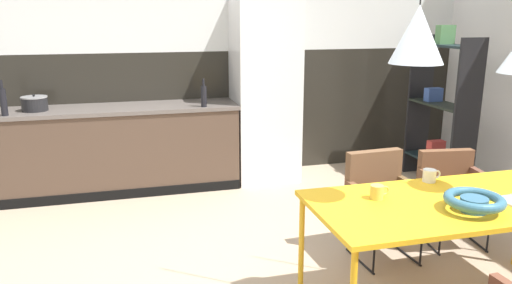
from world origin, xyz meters
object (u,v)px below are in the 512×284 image
fruit_bowl (474,201)px  open_shelf_unit (441,106)px  armchair_corner_seat (381,191)px  bottle_vinegar_dark (204,96)px  armchair_far_side (452,183)px  mug_glass_clear (377,192)px  bottle_spice_small (3,101)px  dining_table (457,206)px  pendant_lamp_over_table_near (418,34)px  refrigerator_column (265,91)px  cooking_pot (35,104)px  mug_white_ceramic (430,176)px

fruit_bowl → open_shelf_unit: size_ratio=0.19×
armchair_corner_seat → bottle_vinegar_dark: (-1.06, 1.81, 0.50)m
armchair_far_side → mug_glass_clear: (-1.09, -0.74, 0.29)m
armchair_corner_seat → bottle_spice_small: size_ratio=2.40×
dining_table → pendant_lamp_over_table_near: (-0.36, 0.01, 1.02)m
armchair_corner_seat → pendant_lamp_over_table_near: bearing=65.8°
armchair_corner_seat → fruit_bowl: fruit_bowl is taller
armchair_far_side → open_shelf_unit: open_shelf_unit is taller
refrigerator_column → dining_table: size_ratio=1.13×
armchair_corner_seat → cooking_pot: cooking_pot is taller
mug_glass_clear → cooking_pot: 3.54m
pendant_lamp_over_table_near → cooking_pot: bearing=130.7°
mug_white_ceramic → bottle_spice_small: 3.81m
dining_table → pendant_lamp_over_table_near: pendant_lamp_over_table_near is taller
armchair_far_side → open_shelf_unit: bearing=-112.9°
dining_table → open_shelf_unit: 2.63m
dining_table → armchair_far_side: (0.63, 0.88, -0.20)m
dining_table → open_shelf_unit: bearing=57.3°
bottle_spice_small → open_shelf_unit: size_ratio=0.20×
armchair_corner_seat → armchair_far_side: armchair_corner_seat is taller
armchair_corner_seat → mug_white_ceramic: (0.09, -0.46, 0.27)m
fruit_bowl → mug_white_ceramic: 0.52m
mug_glass_clear → armchair_corner_seat: bearing=58.4°
bottle_spice_small → fruit_bowl: bearing=-43.2°
mug_white_ceramic → open_shelf_unit: open_shelf_unit is taller
bottle_spice_small → pendant_lamp_over_table_near: size_ratio=0.27×
fruit_bowl → cooking_pot: 4.07m
armchair_corner_seat → bottle_vinegar_dark: bearing=-63.0°
refrigerator_column → armchair_far_side: bearing=-62.3°
armchair_far_side → open_shelf_unit: 1.59m
armchair_far_side → cooking_pot: 3.95m
mug_white_ceramic → mug_glass_clear: bearing=-158.1°
armchair_far_side → refrigerator_column: bearing=-54.7°
cooking_pot → bottle_spice_small: 0.31m
armchair_corner_seat → cooking_pot: bearing=-40.1°
dining_table → fruit_bowl: 0.21m
dining_table → open_shelf_unit: open_shelf_unit is taller
armchair_corner_seat → dining_table: bearing=90.9°
armchair_corner_seat → mug_white_ceramic: bearing=97.8°
dining_table → fruit_bowl: size_ratio=5.34×
armchair_corner_seat → mug_white_ceramic: size_ratio=6.35×
mug_glass_clear → bottle_spice_small: bearing=135.7°
dining_table → pendant_lamp_over_table_near: bearing=178.4°
mug_glass_clear → bottle_vinegar_dark: 2.57m
open_shelf_unit → mug_white_ceramic: bearing=-36.5°
fruit_bowl → pendant_lamp_over_table_near: bearing=150.5°
mug_white_ceramic → refrigerator_column: bearing=99.8°
dining_table → armchair_corner_seat: (-0.06, 0.79, -0.18)m
mug_white_ceramic → armchair_corner_seat: bearing=101.1°
bottle_spice_small → mug_white_ceramic: bearing=-36.9°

